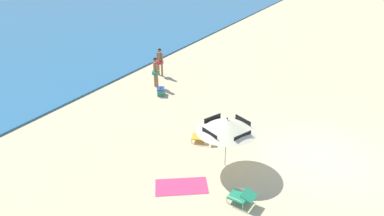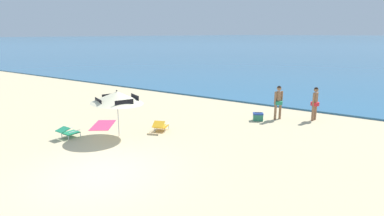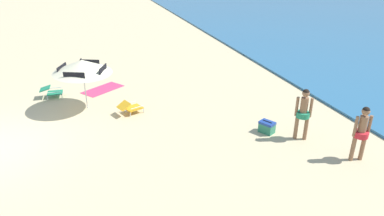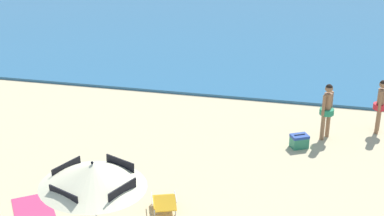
% 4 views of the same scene
% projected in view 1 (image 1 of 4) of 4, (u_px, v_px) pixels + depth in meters
% --- Properties ---
extents(ground_plane, '(800.00, 800.00, 0.00)m').
position_uv_depth(ground_plane, '(318.00, 157.00, 13.58)').
color(ground_plane, '#CCB78C').
extents(beach_umbrella_striped_main, '(3.11, 3.11, 2.02)m').
position_uv_depth(beach_umbrella_striped_main, '(227.00, 125.00, 12.36)').
color(beach_umbrella_striped_main, silver).
rests_on(beach_umbrella_striped_main, ground).
extents(lounge_chair_under_umbrella, '(0.61, 0.89, 0.50)m').
position_uv_depth(lounge_chair_under_umbrella, '(242.00, 196.00, 11.15)').
color(lounge_chair_under_umbrella, '#1E7F56').
rests_on(lounge_chair_under_umbrella, ground).
extents(lounge_chair_beside_umbrella, '(0.81, 1.01, 0.52)m').
position_uv_depth(lounge_chair_beside_umbrella, '(203.00, 135.00, 14.50)').
color(lounge_chair_beside_umbrella, gold).
rests_on(lounge_chair_beside_umbrella, ground).
extents(person_standing_near_shore, '(0.43, 0.46, 1.75)m').
position_uv_depth(person_standing_near_shore, '(156.00, 70.00, 19.25)').
color(person_standing_near_shore, '#8C6042').
rests_on(person_standing_near_shore, ground).
extents(person_standing_beside, '(0.42, 0.50, 1.71)m').
position_uv_depth(person_standing_beside, '(160.00, 60.00, 20.87)').
color(person_standing_beside, '#8C6042').
rests_on(person_standing_beside, ground).
extents(cooler_box, '(0.60, 0.55, 0.43)m').
position_uv_depth(cooler_box, '(161.00, 91.00, 18.68)').
color(cooler_box, '#2D7F5B').
rests_on(cooler_box, ground).
extents(beach_towel, '(1.78, 1.99, 0.01)m').
position_uv_depth(beach_towel, '(182.00, 186.00, 12.00)').
color(beach_towel, '#DB3866').
rests_on(beach_towel, ground).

